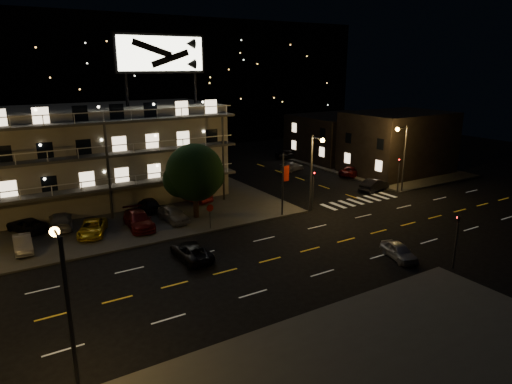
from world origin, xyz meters
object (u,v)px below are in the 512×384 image
tree (194,174)px  lot_car_7 (61,221)px  lot_car_2 (92,228)px  lot_car_4 (173,214)px  road_car_east (399,251)px  side_car_0 (374,185)px  road_car_west (191,251)px

tree → lot_car_7: size_ratio=1.48×
lot_car_2 → lot_car_4: lot_car_4 is taller
lot_car_4 → road_car_east: lot_car_4 is taller
lot_car_2 → lot_car_7: bearing=144.5°
side_car_0 → lot_car_4: bearing=72.5°
lot_car_4 → side_car_0: bearing=-9.5°
tree → lot_car_4: 4.38m
lot_car_7 → side_car_0: (34.83, -5.61, -0.13)m
tree → lot_car_4: size_ratio=1.73×
road_car_west → lot_car_2: bearing=-59.4°
lot_car_2 → road_car_west: size_ratio=0.97×
lot_car_7 → road_car_east: size_ratio=1.34×
side_car_0 → lot_car_7: bearing=67.6°
lot_car_2 → lot_car_7: (-2.11, 3.35, 0.09)m
side_car_0 → road_car_east: (-13.18, -15.53, -0.11)m
lot_car_4 → tree: bearing=-4.1°
side_car_0 → road_car_east: side_car_0 is taller
lot_car_2 → lot_car_7: lot_car_7 is taller
lot_car_2 → road_car_west: bearing=-36.9°
lot_car_2 → road_car_east: lot_car_2 is taller
lot_car_4 → lot_car_2: bearing=171.6°
lot_car_7 → road_car_east: lot_car_7 is taller
tree → road_car_west: 10.65m
lot_car_4 → road_car_west: bearing=-108.2°
lot_car_4 → side_car_0: 25.27m
lot_car_4 → road_car_west: size_ratio=0.91×
lot_car_4 → lot_car_7: (-9.63, 3.76, -0.00)m
road_car_east → lot_car_4: bearing=140.2°
tree → side_car_0: tree is taller
lot_car_4 → lot_car_7: bearing=153.4°
side_car_0 → road_car_east: bearing=126.4°
road_car_east → lot_car_2: bearing=153.3°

